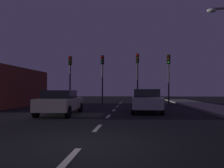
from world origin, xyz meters
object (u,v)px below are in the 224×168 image
object	(u,v)px
traffic_signal_center_right	(138,69)
car_stopped_ahead	(146,100)
traffic_signal_far_left	(70,71)
traffic_signal_center_left	(102,70)
traffic_signal_far_right	(169,70)
car_adjacent_lane	(61,102)

from	to	relation	value
traffic_signal_center_right	car_stopped_ahead	xyz separation A→B (m)	(0.40, -7.35, -2.77)
traffic_signal_far_left	traffic_signal_center_left	xyz separation A→B (m)	(3.33, 0.00, 0.03)
traffic_signal_center_left	car_stopped_ahead	world-z (taller)	traffic_signal_center_left
traffic_signal_center_right	car_stopped_ahead	bearing A→B (deg)	-86.90
traffic_signal_far_right	car_stopped_ahead	world-z (taller)	traffic_signal_far_right
traffic_signal_center_right	traffic_signal_far_right	xyz separation A→B (m)	(3.03, -0.00, -0.09)
traffic_signal_far_right	traffic_signal_far_left	bearing A→B (deg)	-180.00
traffic_signal_center_right	traffic_signal_center_left	bearing A→B (deg)	-180.00
traffic_signal_far_left	traffic_signal_far_right	xyz separation A→B (m)	(9.89, 0.00, 0.01)
car_adjacent_lane	traffic_signal_center_right	bearing A→B (deg)	63.56
traffic_signal_far_left	traffic_signal_center_right	world-z (taller)	traffic_signal_center_right
traffic_signal_far_left	car_adjacent_lane	xyz separation A→B (m)	(2.15, -9.47, -2.70)
traffic_signal_center_left	car_stopped_ahead	size ratio (longest dim) A/B	1.11
traffic_signal_far_left	car_adjacent_lane	distance (m)	10.08
traffic_signal_far_right	car_stopped_ahead	bearing A→B (deg)	-109.73
car_adjacent_lane	car_stopped_ahead	bearing A→B (deg)	22.54
traffic_signal_center_right	car_adjacent_lane	distance (m)	10.94
car_stopped_ahead	traffic_signal_center_right	bearing A→B (deg)	93.10
traffic_signal_center_right	car_stopped_ahead	size ratio (longest dim) A/B	1.14
traffic_signal_far_left	car_stopped_ahead	size ratio (longest dim) A/B	1.10
traffic_signal_center_right	traffic_signal_far_right	size ratio (longest dim) A/B	1.03
traffic_signal_center_left	car_stopped_ahead	distance (m)	8.76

